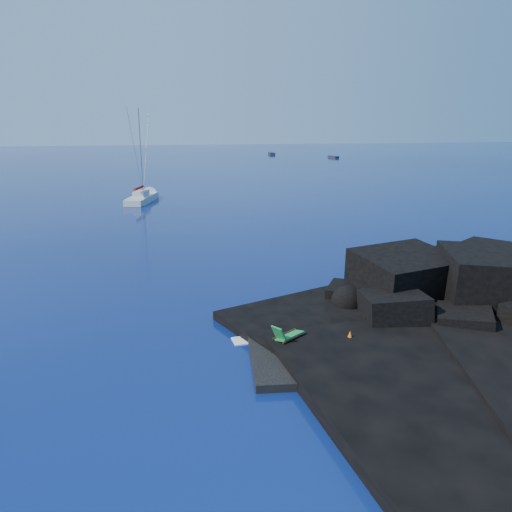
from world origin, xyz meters
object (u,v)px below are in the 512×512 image
at_px(sailboat, 143,202).
at_px(distant_boat_b, 333,158).
at_px(marker_cone, 350,337).
at_px(distant_boat_a, 272,155).
at_px(deck_chair, 290,331).
at_px(sunbather, 370,340).

bearing_deg(sailboat, distant_boat_b, 68.87).
bearing_deg(marker_cone, distant_boat_b, 71.12).
height_order(distant_boat_a, distant_boat_b, distant_boat_a).
bearing_deg(sailboat, deck_chair, -65.43).
bearing_deg(deck_chair, distant_boat_a, 42.63).
xyz_separation_m(sailboat, distant_boat_a, (35.97, 85.85, 0.00)).
height_order(deck_chair, marker_cone, deck_chair).
height_order(deck_chair, sunbather, deck_chair).
relative_size(deck_chair, sunbather, 0.94).
relative_size(sailboat, distant_boat_b, 2.85).
xyz_separation_m(deck_chair, sunbather, (3.58, -0.71, -0.41)).
xyz_separation_m(marker_cone, distant_boat_b, (39.37, 115.15, -0.64)).
bearing_deg(distant_boat_b, marker_cone, -120.50).
bearing_deg(deck_chair, marker_cone, -45.48).
distance_m(sunbather, marker_cone, 0.91).
bearing_deg(distant_boat_b, distant_boat_a, 118.80).
bearing_deg(sunbather, distant_boat_a, 82.69).
relative_size(sailboat, deck_chair, 6.98).
bearing_deg(marker_cone, sailboat, 103.07).
height_order(sunbather, marker_cone, marker_cone).
relative_size(sunbather, distant_boat_a, 0.36).
height_order(sailboat, sunbather, sailboat).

